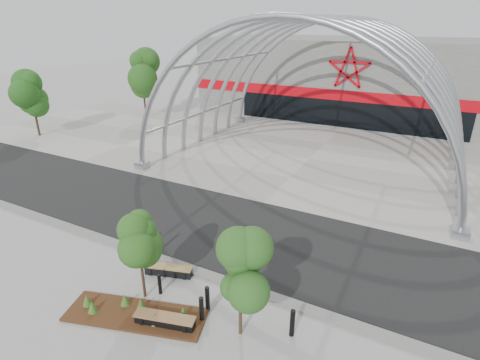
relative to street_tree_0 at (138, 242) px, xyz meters
name	(u,v)px	position (x,y,z in m)	size (l,w,h in m)	color
ground	(197,268)	(0.77, 2.40, -2.44)	(140.00, 140.00, 0.00)	#9C9C97
road	(235,231)	(0.77, 5.90, -2.43)	(140.00, 7.00, 0.02)	black
forecourt	(310,159)	(0.77, 17.90, -2.42)	(60.00, 17.00, 0.04)	#9E998E
kerb	(193,270)	(0.77, 2.15, -2.38)	(60.00, 0.50, 0.12)	slate
arena_building	(363,77)	(0.77, 35.85, 1.55)	(34.00, 15.24, 8.00)	slate
vault_canopy	(310,159)	(0.77, 17.90, -2.42)	(20.80, 15.80, 20.36)	#A0A6AC
planting_bed	(134,312)	(0.33, -0.96, -2.31)	(5.28, 2.93, 0.53)	#381C0D
street_tree_0	(138,242)	(0.00, 0.00, 0.00)	(1.49, 1.49, 3.39)	#341C14
street_tree_1	(240,272)	(4.10, 0.07, 0.10)	(1.49, 1.49, 3.53)	#302719
bench_0	(169,270)	(-0.02, 1.49, -2.23)	(2.06, 1.02, 0.42)	black
bench_1	(165,321)	(1.65, -0.86, -2.22)	(2.21, 1.02, 0.45)	black
bollard_0	(160,241)	(-1.49, 2.77, -1.98)	(0.15, 0.15, 0.91)	black
bollard_1	(160,284)	(0.42, 0.41, -2.01)	(0.14, 0.14, 0.86)	black
bollard_2	(207,299)	(2.53, 0.50, -1.92)	(0.16, 0.16, 1.03)	black
bollard_3	(202,310)	(2.66, -0.07, -1.92)	(0.17, 0.17, 1.03)	black
bollard_4	(292,323)	(5.67, 0.80, -1.91)	(0.17, 0.17, 1.05)	black
bg_tree_0	(142,74)	(-19.23, 22.40, 2.20)	(3.00, 3.00, 6.45)	black
bg_tree_2	(31,93)	(-23.23, 12.40, 1.43)	(2.55, 2.55, 5.38)	black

